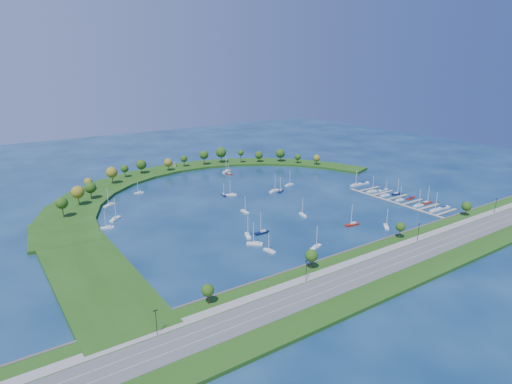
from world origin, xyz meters
TOP-DOWN VIEW (x-y plane):
  - ground at (0.00, 0.00)m, footprint 700.00×700.00m
  - south_shoreline at (0.03, -122.88)m, footprint 420.00×43.10m
  - breakwater at (-46.33, 48.72)m, footprint 286.74×247.64m
  - breakwater_trees at (-13.42, 88.43)m, footprint 235.82×90.50m
  - harbor_tower at (-7.59, 120.15)m, footprint 2.60×2.60m
  - dock_system at (85.30, -61.00)m, footprint 24.28×82.00m
  - moored_boat_0 at (25.92, 82.55)m, footprint 10.31×6.81m
  - moored_boat_1 at (-44.13, -65.88)m, footprint 7.99×7.81m
  - moored_boat_2 at (-103.66, 3.97)m, footprint 8.03×3.79m
  - moored_boat_3 at (7.60, -45.00)m, footprint 4.15×8.14m
  - moored_boat_4 at (-20.09, -18.49)m, footprint 2.52×7.99m
  - moored_boat_5 at (21.06, -75.37)m, footprint 9.44×3.57m
  - moored_boat_6 at (-90.16, 45.65)m, footprint 9.04×6.51m
  - moored_boat_7 at (-42.86, -77.72)m, footprint 3.63×7.64m
  - moored_boat_8 at (-12.88, 21.52)m, footprint 2.76×6.78m
  - moored_boat_9 at (-19.83, -88.01)m, footprint 8.77×5.03m
  - moored_boat_10 at (-95.17, 15.74)m, footprint 8.80×8.14m
  - moored_boat_11 at (-8.01, 18.87)m, footprint 8.19×6.04m
  - moored_boat_12 at (24.48, 8.64)m, footprint 9.91×4.83m
  - moored_boat_13 at (28.51, 5.82)m, footprint 7.79×6.22m
  - moored_boat_14 at (-62.92, 63.00)m, footprint 6.79×2.56m
  - moored_boat_15 at (-31.78, -54.96)m, footprint 8.99×2.98m
  - moored_boat_16 at (35.58, -89.28)m, footprint 7.49×7.74m
  - moored_boat_17 at (-41.15, -54.15)m, footprint 5.57×8.79m
  - moored_boat_18 at (44.71, 15.68)m, footprint 8.46×3.70m
  - moored_boat_19 at (23.04, 73.73)m, footprint 4.55×6.72m
  - docked_boat_0 at (85.51, -88.29)m, footprint 8.93×2.76m
  - docked_boat_1 at (95.96, -88.27)m, footprint 9.74×3.68m
  - docked_boat_2 at (85.52, -75.67)m, footprint 8.51×2.83m
  - docked_boat_3 at (96.01, -75.04)m, footprint 8.74×3.34m
  - docked_boat_4 at (85.54, -60.18)m, footprint 7.36×2.48m
  - docked_boat_5 at (95.97, -61.79)m, footprint 9.33×3.87m
  - docked_boat_6 at (85.52, -46.90)m, footprint 8.47×2.93m
  - docked_boat_7 at (96.01, -49.34)m, footprint 8.77×3.39m
  - docked_boat_8 at (85.51, -34.39)m, footprint 8.95×3.78m
  - docked_boat_9 at (95.98, -36.53)m, footprint 8.54×2.63m
  - docked_boat_10 at (87.91, -14.98)m, footprint 8.89×2.72m
  - docked_boat_11 at (97.85, -15.01)m, footprint 10.16×3.44m

SIDE VIEW (x-z plane):
  - ground at x=0.00m, z-range 0.00..0.00m
  - dock_system at x=85.30m, z-range -0.45..1.15m
  - docked_boat_9 at x=95.98m, z-range -0.23..1.50m
  - docked_boat_5 at x=95.97m, z-range -0.25..1.60m
  - docked_boat_1 at x=95.96m, z-range -0.26..1.68m
  - docked_boat_11 at x=97.85m, z-range -0.27..1.77m
  - moored_boat_19 at x=23.04m, z-range -3.99..5.69m
  - moored_boat_8 at x=-12.88m, z-range -3.99..5.69m
  - moored_boat_14 at x=-62.92m, z-range -4.02..5.72m
  - docked_boat_4 at x=85.54m, z-range -4.46..6.20m
  - moored_boat_7 at x=-42.86m, z-range -4.54..6.29m
  - moored_boat_2 at x=-103.66m, z-range -4.80..6.58m
  - moored_boat_3 at x=7.60m, z-range -4.87..6.65m
  - moored_boat_13 at x=28.51m, z-range -4.91..6.69m
  - moored_boat_4 at x=-20.09m, z-range -4.92..6.71m
  - moored_boat_11 at x=-8.01m, z-range -5.08..6.89m
  - moored_boat_18 at x=44.71m, z-range -5.11..6.93m
  - docked_boat_6 at x=85.52m, z-range -5.20..7.03m
  - docked_boat_2 at x=85.52m, z-range -5.25..7.08m
  - moored_boat_16 at x=35.58m, z-range -5.27..7.10m
  - moored_boat_9 at x=-19.83m, z-range -5.30..7.14m
  - docked_boat_3 at x=96.01m, z-range -5.34..7.19m
  - moored_boat_17 at x=-41.15m, z-range -5.35..7.20m
  - docked_boat_7 at x=96.01m, z-range -5.36..7.20m
  - docked_boat_8 at x=85.51m, z-range -5.45..7.30m
  - moored_boat_1 at x=-44.13m, z-range -5.49..7.35m
  - docked_boat_10 at x=87.91m, z-range -5.55..7.42m
  - docked_boat_0 at x=85.51m, z-range -5.57..7.44m
  - moored_boat_15 at x=-31.78m, z-range -5.58..7.46m
  - moored_boat_6 at x=-90.16m, z-range -5.63..7.51m
  - moored_boat_5 at x=21.06m, z-range -5.82..7.72m
  - moored_boat_10 at x=-95.17m, z-range -5.93..7.85m
  - moored_boat_12 at x=24.48m, z-range -6.05..7.99m
  - breakwater at x=-46.33m, z-range -0.01..1.99m
  - moored_boat_0 at x=25.92m, z-range -6.40..8.39m
  - south_shoreline at x=0.03m, z-range -4.80..6.80m
  - harbor_tower at x=-7.59m, z-range 2.05..6.24m
  - breakwater_trees at x=-13.42m, z-range 2.92..18.24m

